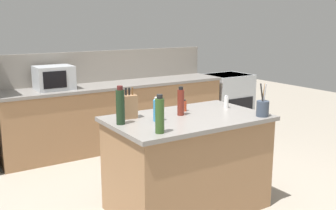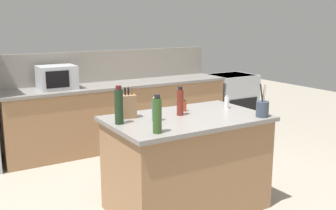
% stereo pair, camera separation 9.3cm
% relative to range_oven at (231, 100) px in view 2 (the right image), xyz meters
% --- Properties ---
extents(ground_plane, '(14.00, 14.00, 0.00)m').
position_rel_range_oven_xyz_m(ground_plane, '(-2.42, -2.20, -0.47)').
color(ground_plane, gray).
extents(back_counter_run, '(3.39, 0.66, 0.94)m').
position_rel_range_oven_xyz_m(back_counter_run, '(-2.12, 0.00, 0.00)').
color(back_counter_run, '#936B47').
rests_on(back_counter_run, ground_plane).
extents(wall_backsplash, '(3.35, 0.03, 0.46)m').
position_rel_range_oven_xyz_m(wall_backsplash, '(-2.12, 0.32, 0.70)').
color(wall_backsplash, gray).
rests_on(wall_backsplash, back_counter_run).
extents(kitchen_island, '(1.51, 0.95, 0.94)m').
position_rel_range_oven_xyz_m(kitchen_island, '(-2.42, -2.20, 0.01)').
color(kitchen_island, '#936B47').
rests_on(kitchen_island, ground_plane).
extents(range_oven, '(0.76, 0.65, 0.92)m').
position_rel_range_oven_xyz_m(range_oven, '(0.00, 0.00, 0.00)').
color(range_oven, '#ADB2B7').
rests_on(range_oven, ground_plane).
extents(microwave, '(0.48, 0.39, 0.31)m').
position_rel_range_oven_xyz_m(microwave, '(-3.04, 0.00, 0.63)').
color(microwave, '#ADB2B7').
rests_on(microwave, back_counter_run).
extents(knife_block, '(0.14, 0.12, 0.29)m').
position_rel_range_oven_xyz_m(knife_block, '(-2.91, -1.95, 0.59)').
color(knife_block, '#936B47').
rests_on(knife_block, kitchen_island).
extents(utensil_crock, '(0.12, 0.12, 0.32)m').
position_rel_range_oven_xyz_m(utensil_crock, '(-1.80, -2.57, 0.56)').
color(utensil_crock, '#333D4C').
rests_on(utensil_crock, kitchen_island).
extents(dish_soap_bottle, '(0.07, 0.07, 0.22)m').
position_rel_range_oven_xyz_m(dish_soap_bottle, '(-2.75, -2.19, 0.58)').
color(dish_soap_bottle, '#3384BC').
rests_on(dish_soap_bottle, kitchen_island).
extents(spice_jar_paprika, '(0.05, 0.05, 0.12)m').
position_rel_range_oven_xyz_m(spice_jar_paprika, '(-2.31, -1.98, 0.53)').
color(spice_jar_paprika, '#B73D1E').
rests_on(spice_jar_paprika, kitchen_island).
extents(salt_shaker, '(0.05, 0.05, 0.13)m').
position_rel_range_oven_xyz_m(salt_shaker, '(-1.85, -2.10, 0.53)').
color(salt_shaker, silver).
rests_on(salt_shaker, kitchen_island).
extents(wine_bottle, '(0.08, 0.08, 0.34)m').
position_rel_range_oven_xyz_m(wine_bottle, '(-3.08, -2.11, 0.64)').
color(wine_bottle, black).
rests_on(wine_bottle, kitchen_island).
extents(olive_oil_bottle, '(0.07, 0.07, 0.32)m').
position_rel_range_oven_xyz_m(olive_oil_bottle, '(-2.93, -2.53, 0.62)').
color(olive_oil_bottle, '#2D4C1E').
rests_on(olive_oil_bottle, kitchen_island).
extents(vinegar_bottle, '(0.07, 0.07, 0.28)m').
position_rel_range_oven_xyz_m(vinegar_bottle, '(-2.44, -2.11, 0.61)').
color(vinegar_bottle, maroon).
rests_on(vinegar_bottle, kitchen_island).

